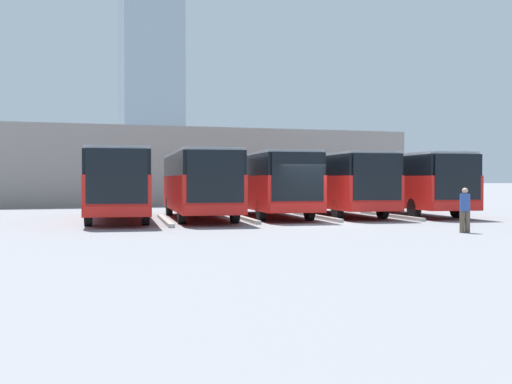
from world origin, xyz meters
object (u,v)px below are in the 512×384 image
(bus_0, at_px, (406,182))
(bus_2, at_px, (269,182))
(bus_4, at_px, (117,182))
(pedestrian, at_px, (465,209))
(bus_1, at_px, (337,182))
(bus_3, at_px, (199,182))

(bus_0, distance_m, bus_2, 7.53)
(bus_0, relative_size, bus_2, 1.00)
(bus_0, bearing_deg, bus_4, 7.17)
(bus_0, bearing_deg, bus_2, 2.32)
(bus_0, height_order, pedestrian, bus_0)
(bus_4, bearing_deg, bus_1, -169.82)
(bus_3, relative_size, bus_4, 1.00)
(bus_0, height_order, bus_2, same)
(bus_0, relative_size, bus_1, 1.00)
(bus_0, relative_size, pedestrian, 7.01)
(bus_0, xyz_separation_m, bus_3, (11.26, 0.30, 0.00))
(bus_4, bearing_deg, pedestrian, 141.53)
(bus_2, bearing_deg, bus_3, 18.08)
(bus_1, relative_size, bus_3, 1.00)
(bus_0, relative_size, bus_3, 1.00)
(bus_0, distance_m, bus_4, 15.02)
(bus_3, xyz_separation_m, bus_4, (3.75, -0.02, 0.00))
(bus_0, height_order, bus_1, same)
(bus_3, bearing_deg, bus_0, -172.37)
(bus_0, distance_m, pedestrian, 11.72)
(bus_2, height_order, bus_3, same)
(bus_0, xyz_separation_m, bus_1, (3.75, -0.52, 0.00))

